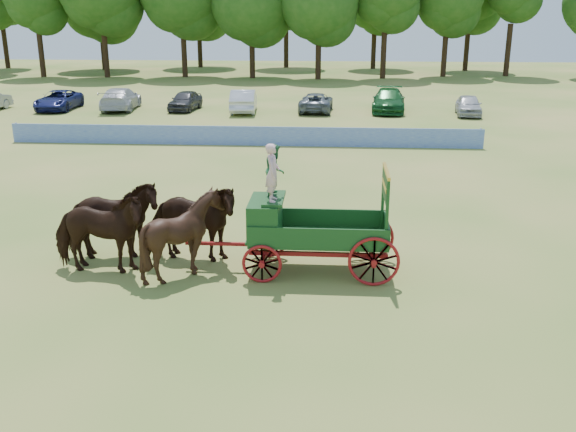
{
  "coord_description": "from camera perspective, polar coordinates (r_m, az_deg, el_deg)",
  "views": [
    {
      "loc": [
        3.95,
        -16.51,
        7.07
      ],
      "look_at": [
        2.67,
        1.42,
        1.3
      ],
      "focal_mm": 40.0,
      "sensor_mm": 36.0,
      "label": 1
    }
  ],
  "objects": [
    {
      "name": "farm_dray",
      "position": [
        17.84,
        0.45,
        -0.11
      ],
      "size": [
        6.0,
        2.0,
        3.73
      ],
      "color": "maroon",
      "rests_on": "ground"
    },
    {
      "name": "horse_lead_right",
      "position": [
        19.54,
        -15.4,
        -0.39
      ],
      "size": [
        3.01,
        1.81,
        2.38
      ],
      "primitive_type": "imported",
      "rotation": [
        0.0,
        0.0,
        1.77
      ],
      "color": "black",
      "rests_on": "ground"
    },
    {
      "name": "sponsor_banner",
      "position": [
        35.47,
        -4.05,
        7.12
      ],
      "size": [
        26.0,
        0.08,
        1.05
      ],
      "primitive_type": "cube",
      "color": "#2240B8",
      "rests_on": "ground"
    },
    {
      "name": "horse_wheel_right",
      "position": [
        18.88,
        -8.51,
        -0.56
      ],
      "size": [
        2.95,
        1.61,
        2.38
      ],
      "primitive_type": "imported",
      "rotation": [
        0.0,
        0.0,
        1.45
      ],
      "color": "black",
      "rests_on": "ground"
    },
    {
      "name": "parked_cars",
      "position": [
        48.24,
        -8.06,
        10.11
      ],
      "size": [
        41.42,
        7.11,
        1.64
      ],
      "color": "silver",
      "rests_on": "ground"
    },
    {
      "name": "horse_lead_left",
      "position": [
        18.56,
        -16.48,
        -1.44
      ],
      "size": [
        2.85,
        1.36,
        2.38
      ],
      "primitive_type": "imported",
      "rotation": [
        0.0,
        0.0,
        1.54
      ],
      "color": "black",
      "rests_on": "ground"
    },
    {
      "name": "horse_wheel_left",
      "position": [
        17.87,
        -9.25,
        -1.66
      ],
      "size": [
        2.25,
        2.03,
        2.38
      ],
      "primitive_type": "imported",
      "rotation": [
        0.0,
        0.0,
        1.62
      ],
      "color": "black",
      "rests_on": "ground"
    },
    {
      "name": "ground",
      "position": [
        18.39,
        -8.68,
        -5.04
      ],
      "size": [
        160.0,
        160.0,
        0.0
      ],
      "primitive_type": "plane",
      "color": "#A98E4C",
      "rests_on": "ground"
    }
  ]
}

